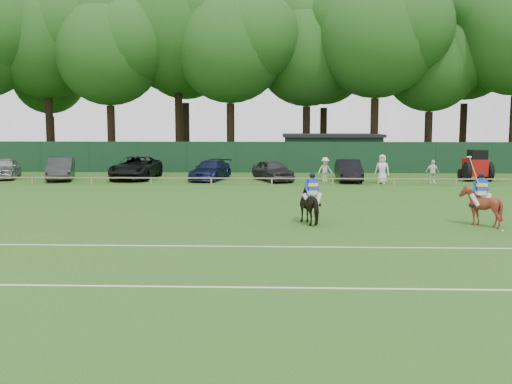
{
  "coord_description": "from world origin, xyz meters",
  "views": [
    {
      "loc": [
        1.38,
        -21.16,
        4.4
      ],
      "look_at": [
        0.5,
        3.0,
        1.4
      ],
      "focal_mm": 42.0,
      "sensor_mm": 36.0,
      "label": 1
    }
  ],
  "objects_px": {
    "sedan_grey": "(61,169)",
    "utility_shed": "(332,152)",
    "spectator_right": "(382,169)",
    "sedan_silver": "(5,168)",
    "suv_black": "(136,168)",
    "spectator_mid": "(432,172)",
    "polo_ball": "(503,231)",
    "horse_dark": "(312,205)",
    "horse_chestnut": "(480,206)",
    "hatch_grey": "(273,170)",
    "estate_black": "(349,170)",
    "spectator_left": "(325,170)",
    "sedan_navy": "(211,170)",
    "tractor": "(476,166)"
  },
  "relations": [
    {
      "from": "hatch_grey",
      "to": "horse_dark",
      "type": "bearing_deg",
      "value": -108.05
    },
    {
      "from": "sedan_grey",
      "to": "utility_shed",
      "type": "relative_size",
      "value": 0.57
    },
    {
      "from": "horse_chestnut",
      "to": "spectator_mid",
      "type": "distance_m",
      "value": 15.82
    },
    {
      "from": "horse_chestnut",
      "to": "sedan_grey",
      "type": "xyz_separation_m",
      "value": [
        -23.8,
        17.54,
        -0.02
      ]
    },
    {
      "from": "suv_black",
      "to": "spectator_mid",
      "type": "relative_size",
      "value": 3.65
    },
    {
      "from": "sedan_navy",
      "to": "utility_shed",
      "type": "relative_size",
      "value": 0.57
    },
    {
      "from": "sedan_grey",
      "to": "suv_black",
      "type": "bearing_deg",
      "value": -7.29
    },
    {
      "from": "hatch_grey",
      "to": "spectator_right",
      "type": "bearing_deg",
      "value": -36.5
    },
    {
      "from": "spectator_left",
      "to": "suv_black",
      "type": "bearing_deg",
      "value": 153.44
    },
    {
      "from": "hatch_grey",
      "to": "polo_ball",
      "type": "relative_size",
      "value": 48.65
    },
    {
      "from": "spectator_right",
      "to": "tractor",
      "type": "xyz_separation_m",
      "value": [
        6.94,
        2.27,
        0.05
      ]
    },
    {
      "from": "hatch_grey",
      "to": "polo_ball",
      "type": "height_order",
      "value": "hatch_grey"
    },
    {
      "from": "horse_chestnut",
      "to": "spectator_left",
      "type": "distance_m",
      "value": 17.7
    },
    {
      "from": "sedan_grey",
      "to": "tractor",
      "type": "height_order",
      "value": "tractor"
    },
    {
      "from": "horse_chestnut",
      "to": "spectator_mid",
      "type": "relative_size",
      "value": 1.01
    },
    {
      "from": "horse_dark",
      "to": "spectator_left",
      "type": "height_order",
      "value": "spectator_left"
    },
    {
      "from": "horse_chestnut",
      "to": "estate_black",
      "type": "xyz_separation_m",
      "value": [
        -3.33,
        17.4,
        -0.07
      ]
    },
    {
      "from": "horse_dark",
      "to": "sedan_silver",
      "type": "relative_size",
      "value": 0.42
    },
    {
      "from": "spectator_mid",
      "to": "polo_ball",
      "type": "height_order",
      "value": "spectator_mid"
    },
    {
      "from": "sedan_grey",
      "to": "tractor",
      "type": "distance_m",
      "value": 29.45
    },
    {
      "from": "sedan_grey",
      "to": "sedan_navy",
      "type": "xyz_separation_m",
      "value": [
        10.71,
        0.29,
        -0.09
      ]
    },
    {
      "from": "horse_chestnut",
      "to": "hatch_grey",
      "type": "relative_size",
      "value": 0.37
    },
    {
      "from": "hatch_grey",
      "to": "estate_black",
      "type": "height_order",
      "value": "estate_black"
    },
    {
      "from": "sedan_grey",
      "to": "utility_shed",
      "type": "distance_m",
      "value": 22.1
    },
    {
      "from": "suv_black",
      "to": "spectator_right",
      "type": "height_order",
      "value": "spectator_right"
    },
    {
      "from": "spectator_right",
      "to": "polo_ball",
      "type": "distance_m",
      "value": 17.18
    },
    {
      "from": "sedan_navy",
      "to": "polo_ball",
      "type": "xyz_separation_m",
      "value": [
        13.53,
        -19.16,
        -0.65
      ]
    },
    {
      "from": "sedan_grey",
      "to": "tractor",
      "type": "relative_size",
      "value": 1.82
    },
    {
      "from": "spectator_left",
      "to": "estate_black",
      "type": "bearing_deg",
      "value": -6.89
    },
    {
      "from": "spectator_mid",
      "to": "spectator_right",
      "type": "xyz_separation_m",
      "value": [
        -3.34,
        0.05,
        0.17
      ]
    },
    {
      "from": "hatch_grey",
      "to": "polo_ball",
      "type": "xyz_separation_m",
      "value": [
        9.09,
        -18.7,
        -0.7
      ]
    },
    {
      "from": "sedan_silver",
      "to": "sedan_grey",
      "type": "distance_m",
      "value": 4.38
    },
    {
      "from": "horse_dark",
      "to": "sedan_grey",
      "type": "relative_size",
      "value": 0.39
    },
    {
      "from": "sedan_grey",
      "to": "spectator_right",
      "type": "relative_size",
      "value": 2.44
    },
    {
      "from": "sedan_silver",
      "to": "sedan_navy",
      "type": "relative_size",
      "value": 0.93
    },
    {
      "from": "suv_black",
      "to": "spectator_mid",
      "type": "distance_m",
      "value": 20.77
    },
    {
      "from": "horse_dark",
      "to": "spectator_mid",
      "type": "distance_m",
      "value": 17.81
    },
    {
      "from": "sedan_navy",
      "to": "spectator_right",
      "type": "xyz_separation_m",
      "value": [
        11.79,
        -2.09,
        0.28
      ]
    },
    {
      "from": "hatch_grey",
      "to": "spectator_mid",
      "type": "relative_size",
      "value": 2.72
    },
    {
      "from": "sedan_navy",
      "to": "hatch_grey",
      "type": "distance_m",
      "value": 4.47
    },
    {
      "from": "horse_dark",
      "to": "sedan_navy",
      "type": "xyz_separation_m",
      "value": [
        -6.23,
        17.56,
        -0.08
      ]
    },
    {
      "from": "spectator_right",
      "to": "polo_ball",
      "type": "height_order",
      "value": "spectator_right"
    },
    {
      "from": "spectator_mid",
      "to": "tractor",
      "type": "distance_m",
      "value": 4.28
    },
    {
      "from": "horse_dark",
      "to": "horse_chestnut",
      "type": "bearing_deg",
      "value": 154.92
    },
    {
      "from": "sedan_grey",
      "to": "spectator_left",
      "type": "relative_size",
      "value": 2.84
    },
    {
      "from": "sedan_silver",
      "to": "polo_ball",
      "type": "height_order",
      "value": "sedan_silver"
    },
    {
      "from": "estate_black",
      "to": "horse_dark",
      "type": "bearing_deg",
      "value": -101.4
    },
    {
      "from": "suv_black",
      "to": "hatch_grey",
      "type": "distance_m",
      "value": 9.96
    },
    {
      "from": "horse_chestnut",
      "to": "horse_dark",
      "type": "bearing_deg",
      "value": -5.69
    },
    {
      "from": "horse_chestnut",
      "to": "hatch_grey",
      "type": "bearing_deg",
      "value": -67.06
    }
  ]
}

